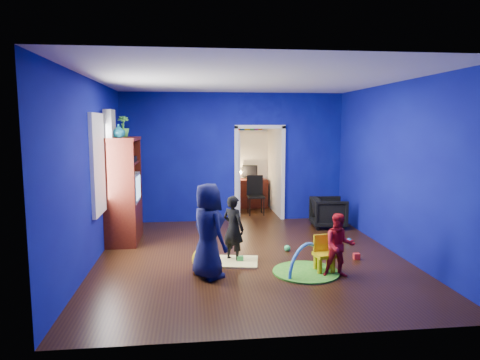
{
  "coord_description": "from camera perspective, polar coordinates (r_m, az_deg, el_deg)",
  "views": [
    {
      "loc": [
        -0.96,
        -6.86,
        2.19
      ],
      "look_at": [
        -0.12,
        0.4,
        1.24
      ],
      "focal_mm": 32.0,
      "sensor_mm": 36.0,
      "label": 1
    }
  ],
  "objects": [
    {
      "name": "yellow_blanket",
      "position": [
        6.95,
        -0.81,
        -10.84
      ],
      "size": [
        0.84,
        0.72,
        0.03
      ],
      "primitive_type": "cube",
      "rotation": [
        0.0,
        0.0,
        -0.17
      ],
      "color": "#F2E07A",
      "rests_on": "floor"
    },
    {
      "name": "play_mat",
      "position": [
        6.58,
        8.78,
        -12.01
      ],
      "size": [
        0.99,
        0.99,
        0.03
      ],
      "primitive_type": "cylinder",
      "color": "green",
      "rests_on": "floor"
    },
    {
      "name": "toddler_red",
      "position": [
        6.37,
        13.09,
        -8.5
      ],
      "size": [
        0.49,
        0.4,
        0.93
      ],
      "primitive_type": "imported",
      "rotation": [
        0.0,
        0.0,
        -0.12
      ],
      "color": "red",
      "rests_on": "floor"
    },
    {
      "name": "hopper_ball",
      "position": [
        6.53,
        -4.74,
        -10.47
      ],
      "size": [
        0.38,
        0.38,
        0.38
      ],
      "primitive_type": "sphere",
      "color": "yellow",
      "rests_on": "floor"
    },
    {
      "name": "desk_lamp",
      "position": [
        11.32,
        -0.04,
        1.02
      ],
      "size": [
        0.14,
        0.14,
        0.14
      ],
      "primitive_type": "sphere",
      "color": "#FFD88C",
      "rests_on": "study_desk"
    },
    {
      "name": "wall_front",
      "position": [
        4.29,
        6.47,
        -2.6
      ],
      "size": [
        5.0,
        0.02,
        2.9
      ],
      "primitive_type": "cube",
      "color": "#0A0B73",
      "rests_on": "floor"
    },
    {
      "name": "doorway",
      "position": [
        9.8,
        2.63,
        0.72
      ],
      "size": [
        1.16,
        0.1,
        2.1
      ],
      "primitive_type": "cube",
      "color": "white",
      "rests_on": "floor"
    },
    {
      "name": "toy_5",
      "position": [
        6.96,
        0.01,
        -10.5
      ],
      "size": [
        0.1,
        0.08,
        0.1
      ],
      "primitive_type": "cube",
      "color": "green",
      "rests_on": "floor"
    },
    {
      "name": "crt_tv",
      "position": [
        8.24,
        -15.02,
        -1.01
      ],
      "size": [
        0.46,
        0.7,
        0.54
      ],
      "primitive_type": "cube",
      "color": "silver",
      "rests_on": "tv_armoire"
    },
    {
      "name": "floor",
      "position": [
        7.27,
        1.35,
        -10.14
      ],
      "size": [
        5.0,
        5.5,
        0.01
      ],
      "primitive_type": "cube",
      "color": "black",
      "rests_on": "ground"
    },
    {
      "name": "armchair",
      "position": [
        9.36,
        11.71,
        -4.26
      ],
      "size": [
        0.76,
        0.74,
        0.64
      ],
      "primitive_type": "imported",
      "rotation": [
        0.0,
        0.0,
        1.49
      ],
      "color": "black",
      "rests_on": "floor"
    },
    {
      "name": "toy_1",
      "position": [
        8.23,
        14.32,
        -7.86
      ],
      "size": [
        0.11,
        0.11,
        0.11
      ],
      "primitive_type": "sphere",
      "color": "#2280C5",
      "rests_on": "floor"
    },
    {
      "name": "toy_arch",
      "position": [
        6.58,
        8.78,
        -11.96
      ],
      "size": [
        0.69,
        0.62,
        0.88
      ],
      "primitive_type": "torus",
      "rotation": [
        1.57,
        0.0,
        0.73
      ],
      "color": "#3F8CD8",
      "rests_on": "floor"
    },
    {
      "name": "ceiling",
      "position": [
        6.96,
        1.42,
        13.25
      ],
      "size": [
        5.0,
        5.5,
        0.01
      ],
      "primitive_type": "cube",
      "color": "white",
      "rests_on": "wall_back"
    },
    {
      "name": "child_black",
      "position": [
        6.9,
        -0.9,
        -6.48
      ],
      "size": [
        0.46,
        0.45,
        1.07
      ],
      "primitive_type": "imported",
      "rotation": [
        0.0,
        0.0,
        2.39
      ],
      "color": "black",
      "rests_on": "floor"
    },
    {
      "name": "potted_plant",
      "position": [
        8.38,
        -15.33,
        6.92
      ],
      "size": [
        0.26,
        0.26,
        0.4
      ],
      "primitive_type": "imported",
      "rotation": [
        0.0,
        0.0,
        0.21
      ],
      "color": "green",
      "rests_on": "tv_armoire"
    },
    {
      "name": "study_desk",
      "position": [
        11.38,
        1.4,
        -1.77
      ],
      "size": [
        0.88,
        0.44,
        0.75
      ],
      "primitive_type": "cube",
      "color": "#3D140A",
      "rests_on": "floor"
    },
    {
      "name": "book_shelf",
      "position": [
        11.34,
        1.35,
        6.55
      ],
      "size": [
        0.88,
        0.24,
        0.04
      ],
      "primitive_type": "cube",
      "color": "white",
      "rests_on": "study_desk"
    },
    {
      "name": "alcove",
      "position": [
        10.64,
        1.88,
        2.34
      ],
      "size": [
        1.0,
        1.75,
        2.5
      ],
      "primitive_type": null,
      "color": "silver",
      "rests_on": "floor"
    },
    {
      "name": "wall_right",
      "position": [
        7.72,
        20.1,
        1.45
      ],
      "size": [
        0.02,
        5.5,
        2.9
      ],
      "primitive_type": "cube",
      "color": "#0A0B73",
      "rests_on": "floor"
    },
    {
      "name": "window_left",
      "position": [
        7.4,
        -18.46,
        2.06
      ],
      "size": [
        0.03,
        0.95,
        1.55
      ],
      "primitive_type": "cube",
      "color": "white",
      "rests_on": "wall_left"
    },
    {
      "name": "desk_monitor",
      "position": [
        11.42,
        1.32,
        1.17
      ],
      "size": [
        0.4,
        0.05,
        0.32
      ],
      "primitive_type": "cube",
      "color": "black",
      "rests_on": "study_desk"
    },
    {
      "name": "wall_back",
      "position": [
        9.69,
        -0.87,
        3.02
      ],
      "size": [
        5.0,
        0.02,
        2.9
      ],
      "primitive_type": "cube",
      "color": "#0A0B73",
      "rests_on": "floor"
    },
    {
      "name": "child_navy",
      "position": [
        6.15,
        -4.25,
        -6.78
      ],
      "size": [
        0.72,
        0.8,
        1.37
      ],
      "primitive_type": "imported",
      "rotation": [
        0.0,
        0.0,
        2.1
      ],
      "color": "#0F1A3A",
      "rests_on": "floor"
    },
    {
      "name": "toy_0",
      "position": [
        7.35,
        15.27,
        -9.8
      ],
      "size": [
        0.1,
        0.08,
        0.1
      ],
      "primitive_type": "cube",
      "color": "red",
      "rests_on": "floor"
    },
    {
      "name": "toy_2",
      "position": [
        6.45,
        -5.79,
        -12.01
      ],
      "size": [
        0.1,
        0.08,
        0.1
      ],
      "primitive_type": "cube",
      "color": "orange",
      "rests_on": "floor"
    },
    {
      "name": "folding_chair",
      "position": [
        10.42,
        2.13,
        -2.15
      ],
      "size": [
        0.4,
        0.4,
        0.92
      ],
      "primitive_type": "cube",
      "color": "black",
      "rests_on": "floor"
    },
    {
      "name": "wall_left",
      "position": [
        7.07,
        -19.12,
        0.98
      ],
      "size": [
        0.02,
        5.5,
        2.9
      ],
      "primitive_type": "cube",
      "color": "#0A0B73",
      "rests_on": "floor"
    },
    {
      "name": "kid_chair",
      "position": [
        6.57,
        11.19,
        -9.93
      ],
      "size": [
        0.32,
        0.32,
        0.5
      ],
      "primitive_type": "cube",
      "rotation": [
        0.0,
        0.0,
        0.18
      ],
      "color": "yellow",
      "rests_on": "floor"
    },
    {
      "name": "curtain",
      "position": [
        7.94,
        -16.75,
        0.29
      ],
      "size": [
        0.14,
        0.42,
        2.4
      ],
      "primitive_type": "cube",
      "color": "slate",
      "rests_on": "floor"
    },
    {
      "name": "toy_3",
      "position": [
        7.58,
        6.33,
        -8.99
      ],
      "size": [
        0.11,
        0.11,
        0.11
      ],
      "primitive_type": "sphere",
      "color": "#37C05E",
      "rests_on": "floor"
    },
    {
      "name": "tv_armoire",
      "position": [
        8.26,
        -15.28,
        -1.29
      ],
      "size": [
        0.58,
        1.14,
        1.96
      ],
      "primitive_type": "cube",
      "color": "#3E140A",
      "rests_on": "floor"
    },
    {
      "name": "toy_4",
      "position": [
        7.41,
        11.61,
        -9.53
      ],
      "size": [
        0.1,
        0.08,
        0.1
      ],
      "primitive_type": "cube",
      "color": "#CD4D99",
      "rests_on": "floor"
    },
    {
      "name": "vase",
      "position": [
        7.87,
        -15.88,
        6.31
      ],
      "size": [
        0.27,
        0.27,
        0.24
      ],
      "primitive_type": "imported",
      "rotation": [
        0.0,
        0.0,
        -0.22
      ],
      "color": "#0C5465",
      "rests_on": "tv_armoire"
    }
  ]
}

